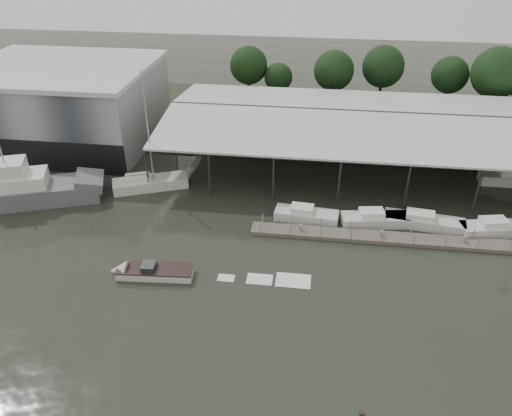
# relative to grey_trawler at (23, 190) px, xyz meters

# --- Properties ---
(ground) EXTENTS (200.00, 200.00, 0.00)m
(ground) POSITION_rel_grey_trawler_xyz_m (24.99, -12.18, -1.58)
(ground) COLOR #242921
(ground) RESTS_ON ground
(land_strip_far) EXTENTS (140.00, 30.00, 0.30)m
(land_strip_far) POSITION_rel_grey_trawler_xyz_m (24.99, 29.82, -1.48)
(land_strip_far) COLOR #323729
(land_strip_far) RESTS_ON ground
(storage_warehouse) EXTENTS (24.50, 20.50, 10.50)m
(storage_warehouse) POSITION_rel_grey_trawler_xyz_m (-3.01, 17.76, 3.71)
(storage_warehouse) COLOR gray
(storage_warehouse) RESTS_ON ground
(covered_boat_shed) EXTENTS (58.24, 24.00, 6.96)m
(covered_boat_shed) POSITION_rel_grey_trawler_xyz_m (41.99, 15.82, 4.55)
(covered_boat_shed) COLOR silver
(covered_boat_shed) RESTS_ON ground
(floating_dock) EXTENTS (28.00, 2.00, 1.40)m
(floating_dock) POSITION_rel_grey_trawler_xyz_m (39.99, -2.18, -1.38)
(floating_dock) COLOR #635E57
(floating_dock) RESTS_ON ground
(grey_trawler) EXTENTS (17.56, 9.91, 8.84)m
(grey_trawler) POSITION_rel_grey_trawler_xyz_m (0.00, 0.00, 0.00)
(grey_trawler) COLOR slate
(grey_trawler) RESTS_ON ground
(white_sailboat) EXTENTS (8.94, 5.67, 14.17)m
(white_sailboat) POSITION_rel_grey_trawler_xyz_m (12.75, 5.08, -0.91)
(white_sailboat) COLOR silver
(white_sailboat) RESTS_ON ground
(speedboat_underway) EXTENTS (18.49, 3.42, 2.00)m
(speedboat_underway) POSITION_rel_grey_trawler_xyz_m (17.80, -10.74, -1.19)
(speedboat_underway) COLOR silver
(speedboat_underway) RESTS_ON ground
(moored_cruiser_0) EXTENTS (6.84, 2.82, 1.70)m
(moored_cruiser_0) POSITION_rel_grey_trawler_xyz_m (31.38, 0.46, -0.97)
(moored_cruiser_0) COLOR silver
(moored_cruiser_0) RESTS_ON ground
(moored_cruiser_1) EXTENTS (7.31, 3.27, 1.70)m
(moored_cruiser_1) POSITION_rel_grey_trawler_xyz_m (38.59, 0.60, -0.97)
(moored_cruiser_1) COLOR silver
(moored_cruiser_1) RESTS_ON ground
(moored_cruiser_2) EXTENTS (8.29, 3.32, 1.70)m
(moored_cruiser_2) POSITION_rel_grey_trawler_xyz_m (43.55, 0.83, -0.97)
(moored_cruiser_2) COLOR silver
(moored_cruiser_2) RESTS_ON ground
(moored_cruiser_3) EXTENTS (7.71, 3.59, 1.70)m
(moored_cruiser_3) POSITION_rel_grey_trawler_xyz_m (50.66, 0.47, -0.97)
(moored_cruiser_3) COLOR silver
(moored_cruiser_3) RESTS_ON ground
(horizon_tree_line) EXTENTS (65.67, 11.78, 11.38)m
(horizon_tree_line) POSITION_rel_grey_trawler_xyz_m (48.26, 35.52, 4.66)
(horizon_tree_line) COLOR black
(horizon_tree_line) RESTS_ON ground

